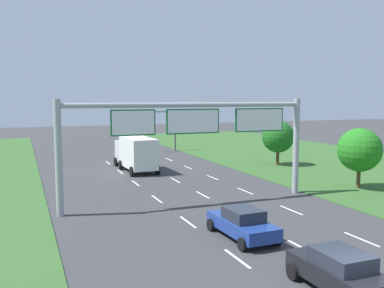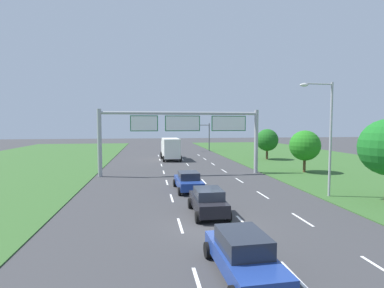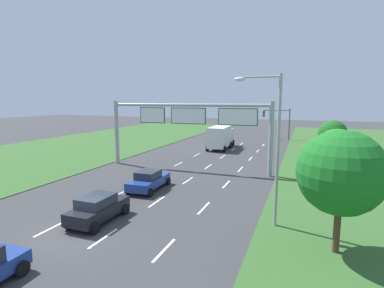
{
  "view_description": "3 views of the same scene",
  "coord_description": "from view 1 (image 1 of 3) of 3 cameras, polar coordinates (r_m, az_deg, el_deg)",
  "views": [
    {
      "loc": [
        -10.36,
        -10.16,
        7.06
      ],
      "look_at": [
        0.53,
        17.08,
        3.89
      ],
      "focal_mm": 40.0,
      "sensor_mm": 36.0,
      "label": 1
    },
    {
      "loc": [
        -3.37,
        -15.66,
        5.43
      ],
      "look_at": [
        0.83,
        13.4,
        3.48
      ],
      "focal_mm": 28.0,
      "sensor_mm": 36.0,
      "label": 2
    },
    {
      "loc": [
        11.23,
        -12.08,
        7.12
      ],
      "look_at": [
        0.66,
        15.93,
        2.69
      ],
      "focal_mm": 28.0,
      "sensor_mm": 36.0,
      "label": 3
    }
  ],
  "objects": [
    {
      "name": "lane_dashes_inner_right",
      "position": [
        23.73,
        10.22,
        -11.22
      ],
      "size": [
        0.14,
        56.4,
        0.01
      ],
      "color": "white",
      "rests_on": "ground_plane"
    },
    {
      "name": "car_mid_lane",
      "position": [
        22.07,
        6.75,
        -10.42
      ],
      "size": [
        2.23,
        4.48,
        1.54
      ],
      "rotation": [
        0.0,
        0.0,
        0.03
      ],
      "color": "navy",
      "rests_on": "ground_plane"
    },
    {
      "name": "roadside_tree_mid",
      "position": [
        35.47,
        21.45,
        -0.75
      ],
      "size": [
        3.38,
        3.38,
        4.74
      ],
      "color": "#513823",
      "rests_on": "ground_plane"
    },
    {
      "name": "box_truck",
      "position": [
        41.89,
        -7.52,
        -1.15
      ],
      "size": [
        2.84,
        7.68,
        3.28
      ],
      "rotation": [
        0.0,
        0.0,
        0.03
      ],
      "color": "silver",
      "rests_on": "ground_plane"
    },
    {
      "name": "traffic_light_mast",
      "position": [
        56.44,
        -4.12,
        2.92
      ],
      "size": [
        4.76,
        0.49,
        5.6
      ],
      "color": "#47494F",
      "rests_on": "ground_plane"
    },
    {
      "name": "sign_gantry",
      "position": [
        28.38,
        0.35,
        1.96
      ],
      "size": [
        17.24,
        0.44,
        7.0
      ],
      "color": "#9EA0A5",
      "rests_on": "ground_plane"
    },
    {
      "name": "roadside_tree_far",
      "position": [
        45.51,
        11.41,
        0.95
      ],
      "size": [
        3.35,
        3.35,
        4.7
      ],
      "color": "#513823",
      "rests_on": "ground_plane"
    },
    {
      "name": "lane_dashes_slip",
      "position": [
        25.7,
        16.96,
        -10.04
      ],
      "size": [
        0.14,
        56.4,
        0.01
      ],
      "color": "white",
      "rests_on": "ground_plane"
    },
    {
      "name": "lane_dashes_inner_left",
      "position": [
        22.15,
        2.34,
        -12.4
      ],
      "size": [
        0.14,
        56.4,
        0.01
      ],
      "color": "white",
      "rests_on": "ground_plane"
    },
    {
      "name": "car_lead_silver",
      "position": [
        17.01,
        18.95,
        -15.69
      ],
      "size": [
        2.01,
        4.06,
        1.6
      ],
      "rotation": [
        0.0,
        0.0,
        0.0
      ],
      "color": "black",
      "rests_on": "ground_plane"
    }
  ]
}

